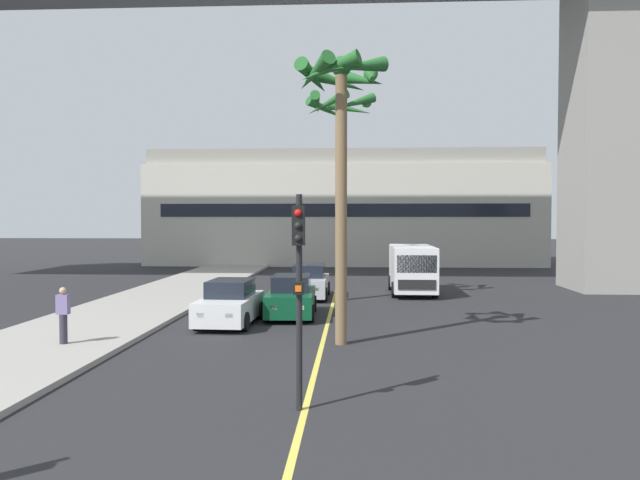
# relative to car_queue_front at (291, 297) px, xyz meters

# --- Properties ---
(sidewalk_left) EXTENTS (4.80, 80.00, 0.15)m
(sidewalk_left) POSITION_rel_car_queue_front_xyz_m (-6.55, -4.36, -0.65)
(sidewalk_left) COLOR #9E9991
(sidewalk_left) RESTS_ON ground
(lane_stripe_center) EXTENTS (0.14, 56.00, 0.01)m
(lane_stripe_center) POSITION_rel_car_queue_front_xyz_m (1.45, 3.64, -0.72)
(lane_stripe_center) COLOR #DBCC4C
(lane_stripe_center) RESTS_ON ground
(pier_building_backdrop) EXTENTS (31.12, 8.04, 9.07)m
(pier_building_backdrop) POSITION_rel_car_queue_front_xyz_m (1.45, 27.97, 3.75)
(pier_building_backdrop) COLOR beige
(pier_building_backdrop) RESTS_ON ground
(car_queue_front) EXTENTS (1.94, 4.15, 1.56)m
(car_queue_front) POSITION_rel_car_queue_front_xyz_m (0.00, 0.00, 0.00)
(car_queue_front) COLOR #0C4728
(car_queue_front) RESTS_ON ground
(car_queue_second) EXTENTS (1.84, 4.10, 1.56)m
(car_queue_second) POSITION_rel_car_queue_front_xyz_m (0.27, 5.60, 0.00)
(car_queue_second) COLOR #B7BABF
(car_queue_second) RESTS_ON ground
(car_queue_third) EXTENTS (1.95, 4.16, 1.56)m
(car_queue_third) POSITION_rel_car_queue_front_xyz_m (-1.98, -1.88, 0.00)
(car_queue_third) COLOR white
(car_queue_third) RESTS_ON ground
(delivery_van) EXTENTS (2.18, 5.26, 2.36)m
(delivery_van) POSITION_rel_car_queue_front_xyz_m (5.22, 7.38, 0.57)
(delivery_van) COLOR white
(delivery_van) RESTS_ON ground
(traffic_light_median_near) EXTENTS (0.24, 0.37, 4.20)m
(traffic_light_median_near) POSITION_rel_car_queue_front_xyz_m (1.34, -11.67, 1.99)
(traffic_light_median_near) COLOR black
(traffic_light_median_near) RESTS_ON ground
(palm_tree_near_median) EXTENTS (2.87, 2.88, 8.47)m
(palm_tree_near_median) POSITION_rel_car_queue_front_xyz_m (2.00, -5.19, 6.16)
(palm_tree_near_median) COLOR brown
(palm_tree_near_median) RESTS_ON ground
(palm_tree_mid_median) EXTENTS (3.28, 3.37, 9.38)m
(palm_tree_mid_median) POSITION_rel_car_queue_front_xyz_m (1.73, 4.70, 6.94)
(palm_tree_mid_median) COLOR brown
(palm_tree_mid_median) RESTS_ON ground
(pedestrian_far_along) EXTENTS (0.34, 0.22, 1.62)m
(pedestrian_far_along) POSITION_rel_car_queue_front_xyz_m (-5.90, -6.28, 0.28)
(pedestrian_far_along) COLOR #2D2D38
(pedestrian_far_along) RESTS_ON sidewalk_left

